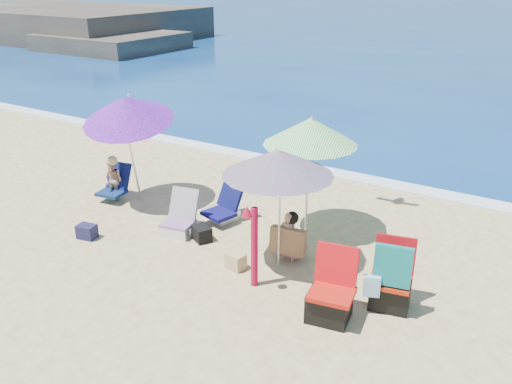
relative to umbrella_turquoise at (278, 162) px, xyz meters
The scene contains 18 objects.
ground 1.93m from the umbrella_turquoise, 96.35° to the right, with size 120.00×120.00×0.00m.
foam 4.46m from the umbrella_turquoise, 91.47° to the left, with size 120.00×0.50×0.04m.
headland 33.23m from the umbrella_turquoise, 145.57° to the left, with size 20.50×11.50×2.60m.
umbrella_turquoise is the anchor object (origin of this frame).
umbrella_striped 1.24m from the umbrella_turquoise, 94.56° to the left, with size 1.84×1.84×2.08m.
umbrella_blue 3.57m from the umbrella_turquoise, behind, with size 2.22×2.25×2.31m.
furled_umbrella 1.20m from the umbrella_turquoise, 86.09° to the right, with size 0.19×0.40×1.36m.
chair_navy 2.38m from the umbrella_turquoise, 151.51° to the left, with size 0.74×0.87×0.75m.
chair_rainbow 2.46m from the umbrella_turquoise, behind, with size 0.64×0.75×0.73m.
camp_chair_left 2.10m from the umbrella_turquoise, 33.58° to the right, with size 0.67×0.67×0.98m.
camp_chair_right 2.31m from the umbrella_turquoise, ahead, with size 0.64×0.74×1.00m.
person_center 1.28m from the umbrella_turquoise, 51.87° to the left, with size 0.59×0.51×0.84m.
person_left 4.22m from the umbrella_turquoise, behind, with size 0.58×0.70×0.91m.
bag_navy_a 3.67m from the umbrella_turquoise, 162.88° to the right, with size 0.35×0.28×0.24m.
bag_black_a 2.13m from the umbrella_turquoise, behind, with size 0.42×0.38×0.25m.
bag_tan 1.68m from the umbrella_turquoise, 133.36° to the right, with size 0.32×0.26×0.25m.
bag_navy_b 2.36m from the umbrella_turquoise, ahead, with size 0.35×0.26×0.26m.
bag_black_b 2.12m from the umbrella_turquoise, 31.07° to the right, with size 0.28×0.21×0.20m.
Camera 1 is at (3.78, -5.52, 4.28)m, focal length 38.05 mm.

